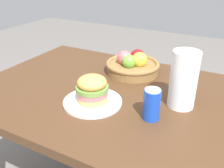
# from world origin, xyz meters

# --- Properties ---
(dining_table) EXTENTS (1.40, 0.90, 0.75)m
(dining_table) POSITION_xyz_m (0.00, 0.00, 0.65)
(dining_table) COLOR #4C301C
(dining_table) RESTS_ON ground_plane
(plate) EXTENTS (0.25, 0.25, 0.01)m
(plate) POSITION_xyz_m (-0.07, -0.14, 0.76)
(plate) COLOR white
(plate) RESTS_ON dining_table
(sandwich) EXTENTS (0.14, 0.14, 0.12)m
(sandwich) POSITION_xyz_m (-0.07, -0.14, 0.82)
(sandwich) COLOR #DBAD60
(sandwich) RESTS_ON plate
(soda_can) EXTENTS (0.07, 0.07, 0.13)m
(soda_can) POSITION_xyz_m (0.19, -0.13, 0.81)
(soda_can) COLOR blue
(soda_can) RESTS_ON dining_table
(fruit_basket) EXTENTS (0.29, 0.29, 0.12)m
(fruit_basket) POSITION_xyz_m (-0.06, 0.24, 0.79)
(fruit_basket) COLOR olive
(fruit_basket) RESTS_ON dining_table
(paper_towel_roll) EXTENTS (0.11, 0.11, 0.24)m
(paper_towel_roll) POSITION_xyz_m (0.26, 0.02, 0.87)
(paper_towel_roll) COLOR white
(paper_towel_roll) RESTS_ON dining_table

